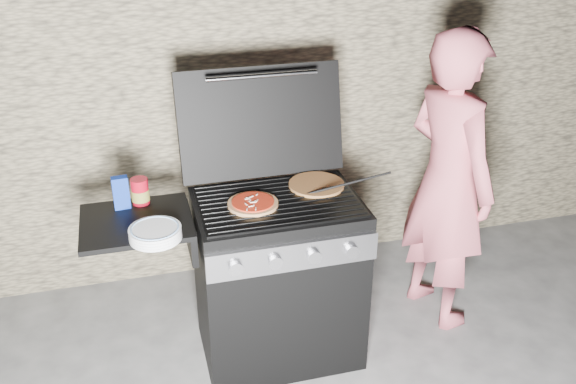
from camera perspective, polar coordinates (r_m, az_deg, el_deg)
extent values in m
plane|color=#454545|center=(3.59, -0.79, -13.69)|extent=(50.00, 50.00, 0.00)
cube|color=tan|center=(4.02, -4.57, 5.92)|extent=(8.00, 0.35, 1.80)
cylinder|color=#B9773F|center=(3.21, 2.55, 0.66)|extent=(0.31, 0.31, 0.01)
cylinder|color=#9F091A|center=(3.12, -13.02, 0.08)|extent=(0.09, 0.09, 0.13)
cube|color=navy|center=(3.09, -14.63, -0.06)|extent=(0.08, 0.05, 0.16)
cylinder|color=silver|center=(2.83, -11.72, -3.61)|extent=(0.29, 0.29, 0.05)
imported|color=#CB5B69|center=(3.53, 14.03, 0.89)|extent=(0.54, 0.69, 1.67)
cylinder|color=black|center=(3.15, 5.28, 0.74)|extent=(0.45, 0.03, 0.09)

